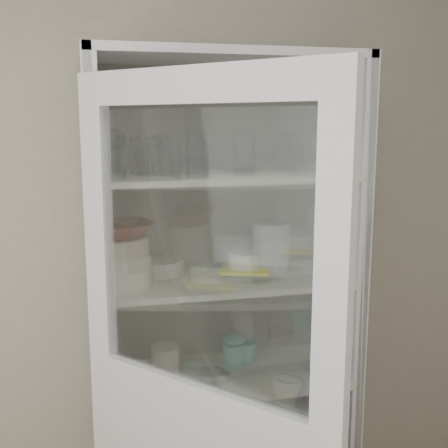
{
  "coord_description": "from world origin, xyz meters",
  "views": [
    {
      "loc": [
        -0.28,
        -0.78,
        1.85
      ],
      "look_at": [
        0.2,
        1.27,
        1.47
      ],
      "focal_mm": 45.0,
      "sensor_mm": 36.0,
      "label": 1
    }
  ],
  "objects_px": {
    "goblet_3": "(319,150)",
    "measuring_cups": "(212,376)",
    "plate_stack_front": "(123,271)",
    "goblet_2": "(283,151)",
    "mug_teal": "(246,352)",
    "terracotta_bowl": "(122,230)",
    "pantry_cabinet": "(221,347)",
    "goblet_1": "(154,152)",
    "grey_bowl_stack": "(271,247)",
    "mug_blue": "(327,361)",
    "glass_platter": "(245,272)",
    "white_ramekin": "(245,259)",
    "yellow_trivet": "(245,268)",
    "goblet_0": "(116,149)",
    "white_canister": "(166,363)",
    "mug_white": "(322,364)",
    "teal_jar": "(234,352)",
    "cream_bowl": "(122,245)",
    "plate_stack_back": "(157,266)"
  },
  "relations": [
    {
      "from": "yellow_trivet",
      "to": "mug_white",
      "type": "xyz_separation_m",
      "value": [
        0.28,
        -0.14,
        -0.37
      ]
    },
    {
      "from": "goblet_1",
      "to": "white_ramekin",
      "type": "relative_size",
      "value": 1.12
    },
    {
      "from": "yellow_trivet",
      "to": "goblet_3",
      "type": "bearing_deg",
      "value": 10.15
    },
    {
      "from": "goblet_2",
      "to": "goblet_3",
      "type": "distance_m",
      "value": 0.15
    },
    {
      "from": "terracotta_bowl",
      "to": "mug_teal",
      "type": "bearing_deg",
      "value": 15.65
    },
    {
      "from": "goblet_0",
      "to": "white_canister",
      "type": "height_order",
      "value": "goblet_0"
    },
    {
      "from": "pantry_cabinet",
      "to": "goblet_1",
      "type": "bearing_deg",
      "value": 166.73
    },
    {
      "from": "plate_stack_front",
      "to": "goblet_3",
      "type": "bearing_deg",
      "value": 9.46
    },
    {
      "from": "mug_blue",
      "to": "measuring_cups",
      "type": "xyz_separation_m",
      "value": [
        -0.47,
        0.02,
        -0.03
      ]
    },
    {
      "from": "terracotta_bowl",
      "to": "grey_bowl_stack",
      "type": "bearing_deg",
      "value": 8.61
    },
    {
      "from": "goblet_1",
      "to": "mug_blue",
      "type": "xyz_separation_m",
      "value": [
        0.66,
        -0.21,
        -0.83
      ]
    },
    {
      "from": "teal_jar",
      "to": "white_canister",
      "type": "bearing_deg",
      "value": -168.32
    },
    {
      "from": "cream_bowl",
      "to": "pantry_cabinet",
      "type": "bearing_deg",
      "value": 18.16
    },
    {
      "from": "terracotta_bowl",
      "to": "mug_blue",
      "type": "bearing_deg",
      "value": -1.71
    },
    {
      "from": "terracotta_bowl",
      "to": "grey_bowl_stack",
      "type": "height_order",
      "value": "terracotta_bowl"
    },
    {
      "from": "grey_bowl_stack",
      "to": "measuring_cups",
      "type": "distance_m",
      "value": 0.55
    },
    {
      "from": "plate_stack_front",
      "to": "measuring_cups",
      "type": "bearing_deg",
      "value": -0.98
    },
    {
      "from": "goblet_3",
      "to": "measuring_cups",
      "type": "distance_m",
      "value": 0.99
    },
    {
      "from": "glass_platter",
      "to": "goblet_2",
      "type": "bearing_deg",
      "value": 26.67
    },
    {
      "from": "plate_stack_front",
      "to": "terracotta_bowl",
      "type": "relative_size",
      "value": 0.92
    },
    {
      "from": "goblet_3",
      "to": "white_ramekin",
      "type": "relative_size",
      "value": 1.18
    },
    {
      "from": "pantry_cabinet",
      "to": "goblet_1",
      "type": "distance_m",
      "value": 0.84
    },
    {
      "from": "goblet_3",
      "to": "goblet_2",
      "type": "bearing_deg",
      "value": 167.47
    },
    {
      "from": "plate_stack_front",
      "to": "goblet_2",
      "type": "bearing_deg",
      "value": 14.13
    },
    {
      "from": "terracotta_bowl",
      "to": "mug_teal",
      "type": "relative_size",
      "value": 2.36
    },
    {
      "from": "goblet_2",
      "to": "cream_bowl",
      "type": "height_order",
      "value": "goblet_2"
    },
    {
      "from": "goblet_2",
      "to": "grey_bowl_stack",
      "type": "height_order",
      "value": "goblet_2"
    },
    {
      "from": "plate_stack_back",
      "to": "mug_white",
      "type": "xyz_separation_m",
      "value": [
        0.61,
        -0.24,
        -0.38
      ]
    },
    {
      "from": "mug_white",
      "to": "goblet_3",
      "type": "bearing_deg",
      "value": 89.19
    },
    {
      "from": "goblet_3",
      "to": "measuring_cups",
      "type": "xyz_separation_m",
      "value": [
        -0.47,
        -0.14,
        -0.86
      ]
    },
    {
      "from": "goblet_2",
      "to": "terracotta_bowl",
      "type": "distance_m",
      "value": 0.73
    },
    {
      "from": "goblet_1",
      "to": "cream_bowl",
      "type": "height_order",
      "value": "goblet_1"
    },
    {
      "from": "goblet_3",
      "to": "grey_bowl_stack",
      "type": "bearing_deg",
      "value": -168.18
    },
    {
      "from": "grey_bowl_stack",
      "to": "measuring_cups",
      "type": "xyz_separation_m",
      "value": [
        -0.26,
        -0.09,
        -0.48
      ]
    },
    {
      "from": "goblet_3",
      "to": "yellow_trivet",
      "type": "distance_m",
      "value": 0.56
    },
    {
      "from": "goblet_3",
      "to": "mug_teal",
      "type": "height_order",
      "value": "goblet_3"
    },
    {
      "from": "goblet_1",
      "to": "plate_stack_back",
      "type": "xyz_separation_m",
      "value": [
        0.0,
        -0.01,
        -0.45
      ]
    },
    {
      "from": "goblet_2",
      "to": "glass_platter",
      "type": "bearing_deg",
      "value": -153.33
    },
    {
      "from": "terracotta_bowl",
      "to": "mug_white",
      "type": "bearing_deg",
      "value": -4.53
    },
    {
      "from": "goblet_0",
      "to": "glass_platter",
      "type": "relative_size",
      "value": 0.6
    },
    {
      "from": "goblet_2",
      "to": "glass_platter",
      "type": "distance_m",
      "value": 0.51
    },
    {
      "from": "measuring_cups",
      "to": "pantry_cabinet",
      "type": "bearing_deg",
      "value": 64.8
    },
    {
      "from": "white_canister",
      "to": "goblet_0",
      "type": "bearing_deg",
      "value": 143.17
    },
    {
      "from": "goblet_1",
      "to": "pantry_cabinet",
      "type": "bearing_deg",
      "value": -13.27
    },
    {
      "from": "mug_blue",
      "to": "measuring_cups",
      "type": "relative_size",
      "value": 1.11
    },
    {
      "from": "grey_bowl_stack",
      "to": "mug_blue",
      "type": "relative_size",
      "value": 1.71
    },
    {
      "from": "goblet_0",
      "to": "goblet_2",
      "type": "bearing_deg",
      "value": -1.23
    },
    {
      "from": "goblet_0",
      "to": "goblet_1",
      "type": "distance_m",
      "value": 0.14
    },
    {
      "from": "grey_bowl_stack",
      "to": "measuring_cups",
      "type": "relative_size",
      "value": 1.9
    },
    {
      "from": "goblet_2",
      "to": "mug_white",
      "type": "height_order",
      "value": "goblet_2"
    }
  ]
}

